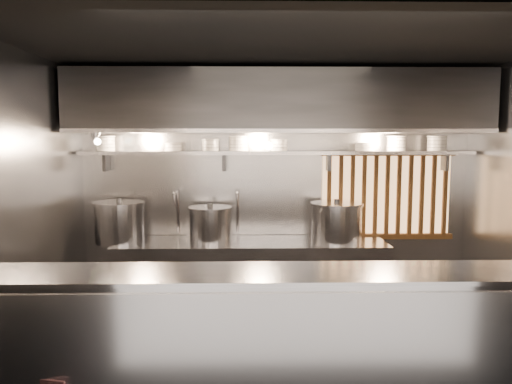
{
  "coord_description": "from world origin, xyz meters",
  "views": [
    {
      "loc": [
        -0.35,
        -4.33,
        2.06
      ],
      "look_at": [
        -0.25,
        0.55,
        1.52
      ],
      "focal_mm": 35.0,
      "sensor_mm": 36.0,
      "label": 1
    }
  ],
  "objects_px": {
    "stock_pot_left": "(119,222)",
    "stock_pot_right": "(336,222)",
    "heat_lamp": "(95,136)",
    "stock_pot_mid": "(210,224)",
    "pendant_bulb": "(269,146)"
  },
  "relations": [
    {
      "from": "heat_lamp",
      "to": "stock_pot_left",
      "type": "height_order",
      "value": "heat_lamp"
    },
    {
      "from": "stock_pot_left",
      "to": "stock_pot_right",
      "type": "bearing_deg",
      "value": -0.07
    },
    {
      "from": "heat_lamp",
      "to": "pendant_bulb",
      "type": "height_order",
      "value": "heat_lamp"
    },
    {
      "from": "pendant_bulb",
      "to": "stock_pot_left",
      "type": "height_order",
      "value": "pendant_bulb"
    },
    {
      "from": "stock_pot_left",
      "to": "heat_lamp",
      "type": "bearing_deg",
      "value": -117.54
    },
    {
      "from": "stock_pot_mid",
      "to": "stock_pot_right",
      "type": "bearing_deg",
      "value": -0.54
    },
    {
      "from": "pendant_bulb",
      "to": "stock_pot_right",
      "type": "xyz_separation_m",
      "value": [
        0.76,
        -0.07,
        -0.84
      ]
    },
    {
      "from": "heat_lamp",
      "to": "stock_pot_right",
      "type": "distance_m",
      "value": 2.74
    },
    {
      "from": "pendant_bulb",
      "to": "stock_pot_right",
      "type": "bearing_deg",
      "value": -5.22
    },
    {
      "from": "heat_lamp",
      "to": "stock_pot_mid",
      "type": "xyz_separation_m",
      "value": [
        1.15,
        0.29,
        -0.97
      ]
    },
    {
      "from": "stock_pot_left",
      "to": "stock_pot_right",
      "type": "xyz_separation_m",
      "value": [
        2.41,
        -0.0,
        -0.01
      ]
    },
    {
      "from": "heat_lamp",
      "to": "stock_pot_mid",
      "type": "height_order",
      "value": "heat_lamp"
    },
    {
      "from": "pendant_bulb",
      "to": "stock_pot_mid",
      "type": "height_order",
      "value": "pendant_bulb"
    },
    {
      "from": "stock_pot_mid",
      "to": "pendant_bulb",
      "type": "bearing_deg",
      "value": 4.92
    },
    {
      "from": "heat_lamp",
      "to": "stock_pot_left",
      "type": "bearing_deg",
      "value": 62.46
    }
  ]
}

